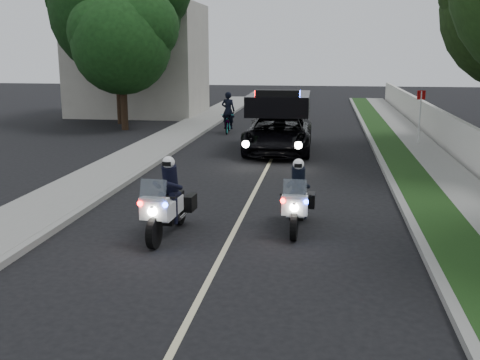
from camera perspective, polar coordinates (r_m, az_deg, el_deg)
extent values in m
plane|color=black|center=(10.69, -2.83, -9.46)|extent=(120.00, 120.00, 0.00)
cube|color=gray|center=(20.19, 14.41, 1.08)|extent=(0.20, 60.00, 0.15)
cube|color=#193814|center=(20.28, 16.38, 1.02)|extent=(1.20, 60.00, 0.16)
cube|color=gray|center=(20.50, 19.98, 0.88)|extent=(1.40, 60.00, 0.16)
cube|color=beige|center=(20.60, 22.84, 2.61)|extent=(0.22, 60.00, 1.50)
cube|color=gray|center=(20.99, -8.45, 1.78)|extent=(0.20, 60.00, 0.15)
cube|color=gray|center=(21.33, -11.28, 1.86)|extent=(2.00, 60.00, 0.16)
cube|color=#A8A396|center=(37.65, -10.21, 11.81)|extent=(8.00, 6.00, 7.00)
cube|color=#BFB78C|center=(20.20, 2.75, 1.27)|extent=(0.12, 50.00, 0.01)
imported|color=black|center=(23.53, 3.89, 2.90)|extent=(2.74, 5.76, 2.78)
imported|color=black|center=(28.92, -1.19, 4.79)|extent=(0.80, 1.94, 0.99)
imported|color=black|center=(28.92, -1.19, 4.79)|extent=(0.72, 0.51, 1.88)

